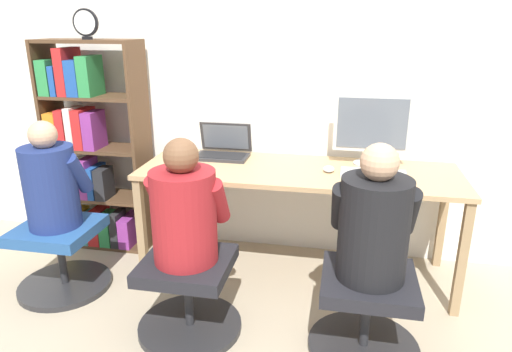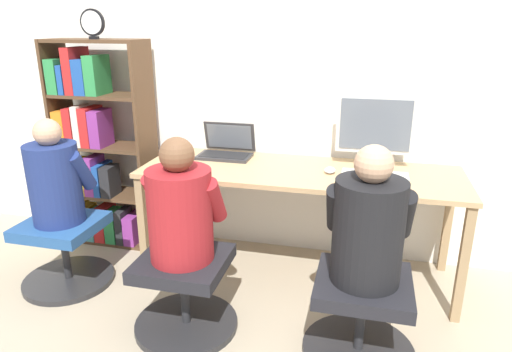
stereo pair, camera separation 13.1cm
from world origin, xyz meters
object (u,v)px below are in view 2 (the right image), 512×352
(desk_clock, at_px, (92,23))
(person_near_shelf, at_px, (55,179))
(desktop_monitor, at_px, (375,130))
(person_at_monitor, at_px, (369,225))
(office_chair_left, at_px, (361,315))
(office_chair_side, at_px, (65,251))
(bookshelf, at_px, (96,154))
(person_at_laptop, at_px, (180,209))
(office_chair_right, at_px, (185,291))
(keyboard, at_px, (375,176))
(laptop, at_px, (226,149))

(desk_clock, xyz_separation_m, person_near_shelf, (-0.02, -0.55, -0.90))
(desktop_monitor, relative_size, person_at_monitor, 0.71)
(office_chair_left, xyz_separation_m, desk_clock, (-1.85, 0.79, 1.39))
(desk_clock, bearing_deg, office_chair_side, -92.42)
(desktop_monitor, distance_m, bookshelf, 2.01)
(person_at_monitor, bearing_deg, person_at_laptop, -179.24)
(office_chair_right, distance_m, person_at_laptop, 0.49)
(bookshelf, bearing_deg, keyboard, -5.19)
(office_chair_left, relative_size, office_chair_side, 1.00)
(laptop, xyz_separation_m, keyboard, (1.01, -0.23, -0.04))
(laptop, bearing_deg, office_chair_side, -143.53)
(desktop_monitor, height_order, laptop, desktop_monitor)
(office_chair_right, relative_size, office_chair_side, 1.00)
(office_chair_left, relative_size, person_at_monitor, 0.85)
(person_at_laptop, bearing_deg, laptop, 92.43)
(office_chair_left, height_order, desk_clock, desk_clock)
(keyboard, height_order, person_near_shelf, person_near_shelf)
(person_at_laptop, height_order, office_chair_side, person_at_laptop)
(office_chair_side, bearing_deg, person_at_monitor, -7.03)
(laptop, bearing_deg, desktop_monitor, -0.24)
(person_at_laptop, distance_m, person_near_shelf, 0.96)
(person_at_laptop, bearing_deg, person_near_shelf, 165.02)
(office_chair_side, bearing_deg, desktop_monitor, 19.23)
(office_chair_right, bearing_deg, person_at_laptop, 90.00)
(person_near_shelf, bearing_deg, office_chair_side, -90.00)
(laptop, xyz_separation_m, person_at_laptop, (0.04, -0.90, -0.07))
(person_at_monitor, bearing_deg, office_chair_left, -90.00)
(keyboard, height_order, bookshelf, bookshelf)
(person_at_monitor, bearing_deg, bookshelf, 156.87)
(bookshelf, xyz_separation_m, person_near_shelf, (0.11, -0.61, 0.02))
(person_near_shelf, bearing_deg, bookshelf, 99.85)
(bookshelf, xyz_separation_m, desk_clock, (0.13, -0.06, 0.92))
(keyboard, height_order, office_chair_side, keyboard)
(office_chair_right, distance_m, bookshelf, 1.43)
(desktop_monitor, distance_m, office_chair_right, 1.51)
(person_at_monitor, relative_size, desk_clock, 3.50)
(desktop_monitor, height_order, person_at_monitor, desktop_monitor)
(desk_clock, bearing_deg, person_near_shelf, -92.45)
(person_at_laptop, bearing_deg, office_chair_right, -90.00)
(keyboard, distance_m, person_at_laptop, 1.18)
(desktop_monitor, xyz_separation_m, person_near_shelf, (-1.88, -0.65, -0.26))
(bookshelf, distance_m, office_chair_side, 0.78)
(laptop, height_order, office_chair_right, laptop)
(desktop_monitor, distance_m, office_chair_left, 1.17)
(laptop, xyz_separation_m, bookshelf, (-1.00, -0.04, -0.09))
(office_chair_left, bearing_deg, office_chair_right, -179.25)
(office_chair_right, height_order, person_near_shelf, person_near_shelf)
(person_at_monitor, distance_m, person_at_laptop, 0.94)
(office_chair_side, height_order, person_near_shelf, person_near_shelf)
(desktop_monitor, distance_m, person_near_shelf, 2.01)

